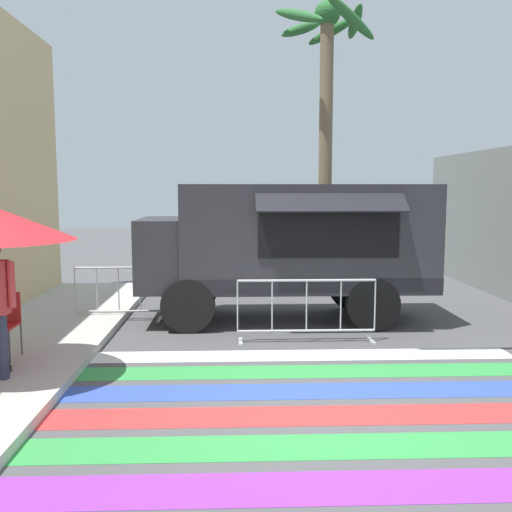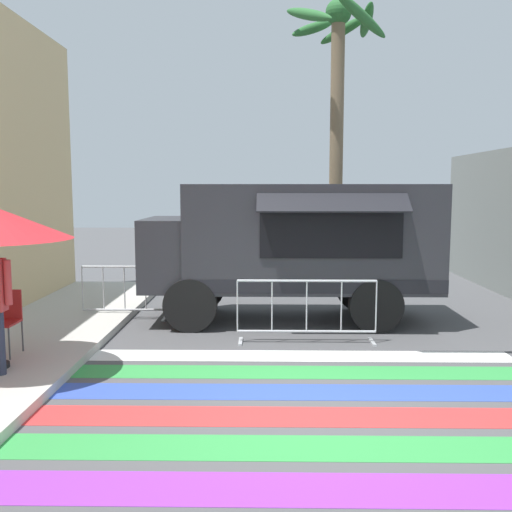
{
  "view_description": "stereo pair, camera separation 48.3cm",
  "coord_description": "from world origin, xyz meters",
  "px_view_note": "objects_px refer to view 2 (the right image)",
  "views": [
    {
      "loc": [
        -0.95,
        -6.29,
        2.48
      ],
      "look_at": [
        -0.61,
        2.79,
        1.41
      ],
      "focal_mm": 40.0,
      "sensor_mm": 36.0,
      "label": 1
    },
    {
      "loc": [
        -0.47,
        -6.29,
        2.48
      ],
      "look_at": [
        -0.61,
        2.79,
        1.41
      ],
      "focal_mm": 40.0,
      "sensor_mm": 36.0,
      "label": 2
    }
  ],
  "objects_px": {
    "food_truck": "(288,241)",
    "barricade_front": "(307,311)",
    "folding_chair": "(3,316)",
    "palm_tree": "(337,89)",
    "barricade_side": "(125,294)"
  },
  "relations": [
    {
      "from": "barricade_side",
      "to": "folding_chair",
      "type": "bearing_deg",
      "value": -111.51
    },
    {
      "from": "food_truck",
      "to": "palm_tree",
      "type": "height_order",
      "value": "palm_tree"
    },
    {
      "from": "barricade_front",
      "to": "barricade_side",
      "type": "distance_m",
      "value": 3.71
    },
    {
      "from": "folding_chair",
      "to": "barricade_front",
      "type": "distance_m",
      "value": 4.56
    },
    {
      "from": "barricade_side",
      "to": "palm_tree",
      "type": "relative_size",
      "value": 0.24
    },
    {
      "from": "barricade_front",
      "to": "barricade_side",
      "type": "height_order",
      "value": "same"
    },
    {
      "from": "food_truck",
      "to": "barricade_front",
      "type": "relative_size",
      "value": 2.38
    },
    {
      "from": "barricade_front",
      "to": "folding_chair",
      "type": "bearing_deg",
      "value": -165.9
    },
    {
      "from": "folding_chair",
      "to": "palm_tree",
      "type": "relative_size",
      "value": 0.13
    },
    {
      "from": "folding_chair",
      "to": "barricade_front",
      "type": "height_order",
      "value": "folding_chair"
    },
    {
      "from": "food_truck",
      "to": "barricade_front",
      "type": "bearing_deg",
      "value": -81.5
    },
    {
      "from": "food_truck",
      "to": "barricade_front",
      "type": "xyz_separation_m",
      "value": [
        0.24,
        -1.6,
        -0.99
      ]
    },
    {
      "from": "food_truck",
      "to": "folding_chair",
      "type": "bearing_deg",
      "value": -147.0
    },
    {
      "from": "folding_chair",
      "to": "barricade_side",
      "type": "xyz_separation_m",
      "value": [
        1.07,
        2.72,
        -0.18
      ]
    },
    {
      "from": "folding_chair",
      "to": "palm_tree",
      "type": "bearing_deg",
      "value": 43.04
    }
  ]
}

